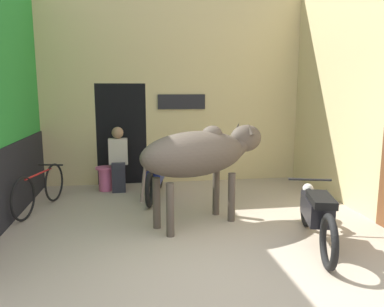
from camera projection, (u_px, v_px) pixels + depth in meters
The scene contains 9 objects.
ground_plane at pixel (221, 280), 3.90m from camera, with size 30.00×30.00×0.00m, color tan.
wall_back_with_doorway at pixel (159, 99), 7.95m from camera, with size 5.40×0.93×4.10m.
wall_right_with_door at pixel (360, 86), 6.04m from camera, with size 0.22×4.30×4.10m.
cow at pixel (202, 153), 5.41m from camera, with size 2.13×1.37×1.47m.
motorcycle_near at pixel (316, 213), 4.72m from camera, with size 0.73×1.91×0.74m.
motorcycle_far at pixel (155, 175), 6.87m from camera, with size 0.61×1.81×0.72m.
bicycle at pixel (40, 189), 6.13m from camera, with size 0.55×1.65×0.69m.
shopkeeper_seated at pixel (118, 157), 7.25m from camera, with size 0.36×0.34×1.25m.
plastic_stool at pixel (105, 178), 7.34m from camera, with size 0.37×0.37×0.47m.
Camera 1 is at (-0.86, -3.53, 1.95)m, focal length 35.00 mm.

